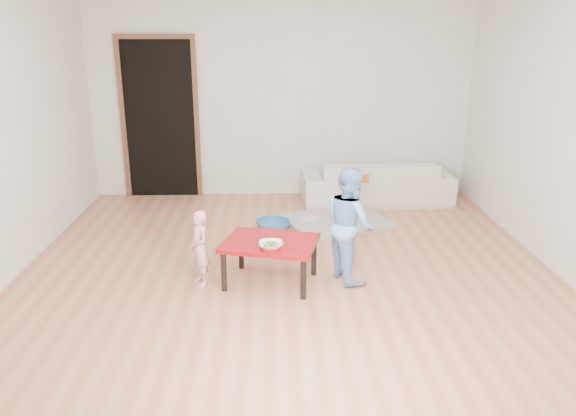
{
  "coord_description": "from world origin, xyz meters",
  "views": [
    {
      "loc": [
        -0.15,
        -4.96,
        2.18
      ],
      "look_at": [
        0.0,
        -0.2,
        0.65
      ],
      "focal_mm": 35.0,
      "sensor_mm": 36.0,
      "label": 1
    }
  ],
  "objects_px": {
    "sofa": "(376,181)",
    "child_pink": "(200,248)",
    "bowl": "(271,245)",
    "child_blue": "(350,224)",
    "red_table": "(270,262)",
    "basin": "(273,226)"
  },
  "relations": [
    {
      "from": "sofa",
      "to": "child_pink",
      "type": "distance_m",
      "value": 3.13
    },
    {
      "from": "bowl",
      "to": "child_blue",
      "type": "height_order",
      "value": "child_blue"
    },
    {
      "from": "sofa",
      "to": "bowl",
      "type": "relative_size",
      "value": 9.3
    },
    {
      "from": "red_table",
      "to": "basin",
      "type": "relative_size",
      "value": 2.11
    },
    {
      "from": "bowl",
      "to": "child_blue",
      "type": "distance_m",
      "value": 0.75
    },
    {
      "from": "red_table",
      "to": "child_blue",
      "type": "xyz_separation_m",
      "value": [
        0.71,
        0.08,
        0.32
      ]
    },
    {
      "from": "red_table",
      "to": "bowl",
      "type": "relative_size",
      "value": 3.89
    },
    {
      "from": "sofa",
      "to": "bowl",
      "type": "bearing_deg",
      "value": 59.87
    },
    {
      "from": "basin",
      "to": "red_table",
      "type": "bearing_deg",
      "value": -91.36
    },
    {
      "from": "sofa",
      "to": "child_blue",
      "type": "xyz_separation_m",
      "value": [
        -0.67,
        -2.33,
        0.24
      ]
    },
    {
      "from": "red_table",
      "to": "basin",
      "type": "distance_m",
      "value": 1.36
    },
    {
      "from": "red_table",
      "to": "bowl",
      "type": "height_order",
      "value": "bowl"
    },
    {
      "from": "sofa",
      "to": "red_table",
      "type": "distance_m",
      "value": 2.78
    },
    {
      "from": "sofa",
      "to": "bowl",
      "type": "height_order",
      "value": "sofa"
    },
    {
      "from": "bowl",
      "to": "child_blue",
      "type": "relative_size",
      "value": 0.2
    },
    {
      "from": "child_pink",
      "to": "child_blue",
      "type": "distance_m",
      "value": 1.34
    },
    {
      "from": "sofa",
      "to": "child_blue",
      "type": "distance_m",
      "value": 2.43
    },
    {
      "from": "sofa",
      "to": "red_table",
      "type": "xyz_separation_m",
      "value": [
        -1.38,
        -2.41,
        -0.08
      ]
    },
    {
      "from": "child_blue",
      "to": "basin",
      "type": "bearing_deg",
      "value": 7.94
    },
    {
      "from": "sofa",
      "to": "child_pink",
      "type": "relative_size",
      "value": 2.81
    },
    {
      "from": "child_blue",
      "to": "sofa",
      "type": "bearing_deg",
      "value": -36.27
    },
    {
      "from": "bowl",
      "to": "basin",
      "type": "height_order",
      "value": "bowl"
    }
  ]
}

